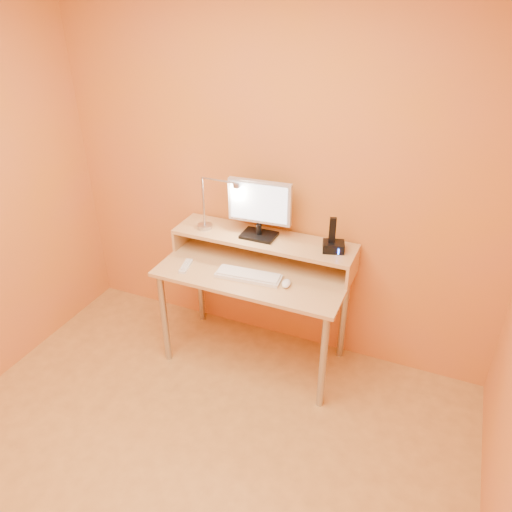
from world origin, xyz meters
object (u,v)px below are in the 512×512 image
at_px(lamp_base, 205,226).
at_px(keyboard, 249,276).
at_px(remote_control, 186,266).
at_px(monitor_panel, 260,202).
at_px(mouse, 286,283).
at_px(phone_dock, 333,247).

height_order(lamp_base, keyboard, lamp_base).
relative_size(keyboard, remote_control, 2.51).
bearing_deg(keyboard, lamp_base, 147.52).
relative_size(monitor_panel, mouse, 4.32).
bearing_deg(lamp_base, keyboard, -27.99).
bearing_deg(monitor_panel, remote_control, -145.53).
bearing_deg(lamp_base, remote_control, -91.07).
height_order(lamp_base, mouse, lamp_base).
bearing_deg(lamp_base, mouse, -18.05).
xyz_separation_m(monitor_panel, phone_dock, (0.49, -0.01, -0.21)).
bearing_deg(mouse, keyboard, 170.60).
xyz_separation_m(lamp_base, mouse, (0.66, -0.21, -0.16)).
height_order(lamp_base, remote_control, lamp_base).
xyz_separation_m(phone_dock, keyboard, (-0.46, -0.25, -0.18)).
relative_size(monitor_panel, phone_dock, 3.13).
distance_m(monitor_panel, remote_control, 0.63).
distance_m(mouse, remote_control, 0.67).
xyz_separation_m(lamp_base, remote_control, (-0.00, -0.26, -0.16)).
height_order(keyboard, remote_control, keyboard).
bearing_deg(keyboard, remote_control, -178.42).
relative_size(phone_dock, keyboard, 0.32).
xyz_separation_m(lamp_base, keyboard, (0.41, -0.22, -0.16)).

